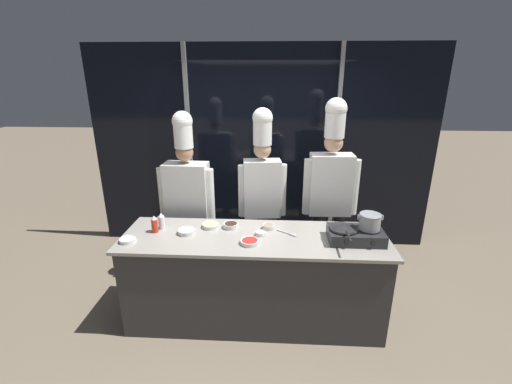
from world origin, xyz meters
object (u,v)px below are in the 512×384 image
Objects in this scene: prep_bowl_soy_glaze at (231,225)px; portable_stove at (356,235)px; prep_bowl_ginger at (211,225)px; prep_bowl_garlic at (186,231)px; prep_bowl_bell_pepper at (250,241)px; chef_line at (331,182)px; stock_pot at (370,221)px; chef_head at (187,191)px; prep_bowl_mushrooms at (269,226)px; prep_bowl_rice at (128,240)px; frying_pan at (344,227)px; prep_bowl_chicken at (261,233)px; chef_sous at (262,184)px; squeeze_bottle_chili at (155,224)px; serving_spoon_slotted at (290,234)px; squeeze_bottle_clear at (161,221)px.

portable_stove is at bearing -10.15° from prep_bowl_soy_glaze.
prep_bowl_ginger is 1.04× the size of prep_bowl_garlic.
chef_line is (0.83, 0.91, 0.28)m from prep_bowl_bell_pepper.
chef_line reaches higher than prep_bowl_bell_pepper.
stock_pot is 1.94m from chef_head.
prep_bowl_rice is (-1.26, -0.34, -0.01)m from prep_bowl_mushrooms.
prep_bowl_chicken is at bearing 175.28° from frying_pan.
prep_bowl_mushrooms is 0.93m from chef_line.
portable_stove is at bearing -14.25° from prep_bowl_mushrooms.
chef_line is at bearing 45.05° from prep_bowl_chicken.
prep_bowl_mushrooms is (-0.68, 0.21, -0.11)m from frying_pan.
prep_bowl_rice is at bearing 31.38° from chef_sous.
portable_stove is 2.87× the size of squeeze_bottle_chili.
prep_bowl_mushrooms is at bearing 163.12° from frying_pan.
prep_bowl_soy_glaze reaches higher than prep_bowl_rice.
frying_pan reaches higher than portable_stove.
frying_pan is 3.08× the size of prep_bowl_soy_glaze.
prep_bowl_garlic reaches higher than prep_bowl_ginger.
prep_bowl_garlic is at bearing -159.55° from prep_bowl_soy_glaze.
prep_bowl_bell_pepper is at bearing -151.59° from serving_spoon_slotted.
chef_line reaches higher than prep_bowl_soy_glaze.
prep_bowl_garlic is (-1.45, 0.06, -0.11)m from frying_pan.
squeeze_bottle_chili is 1.02× the size of squeeze_bottle_clear.
stock_pot is 1.34× the size of prep_bowl_garlic.
chef_line reaches higher than squeeze_bottle_clear.
prep_bowl_ginger is 0.77m from prep_bowl_rice.
prep_bowl_bell_pepper is (-0.09, -0.17, -0.00)m from prep_bowl_chicken.
prep_bowl_chicken reaches higher than serving_spoon_slotted.
prep_bowl_rice is 0.53m from prep_bowl_garlic.
squeeze_bottle_clear is 1.04m from prep_bowl_mushrooms.
prep_bowl_soy_glaze is at bearing 169.85° from portable_stove.
prep_bowl_soy_glaze is 0.88× the size of prep_bowl_ginger.
prep_bowl_garlic is at bearing 25.52° from chef_line.
portable_stove is 1.38m from prep_bowl_ginger.
prep_bowl_garlic is at bearing 104.76° from chef_head.
squeeze_bottle_clear is 0.29m from prep_bowl_garlic.
frying_pan is 1.11m from chef_sous.
prep_bowl_ginger is (-1.47, 0.21, -0.17)m from stock_pot.
squeeze_bottle_clear is 0.99× the size of prep_bowl_ginger.
chef_head reaches higher than squeeze_bottle_clear.
prep_bowl_mushrooms is at bearing 6.81° from squeeze_bottle_chili.
prep_bowl_mushrooms is at bearing -1.16° from prep_bowl_soy_glaze.
prep_bowl_bell_pepper is 0.09× the size of chef_sous.
prep_bowl_rice is (-2.05, -0.14, -0.04)m from portable_stove.
stock_pot is 1.08m from prep_bowl_bell_pepper.
chef_line reaches higher than prep_bowl_rice.
prep_bowl_rice is (-0.22, -0.29, -0.06)m from squeeze_bottle_clear.
stock_pot reaches higher than prep_bowl_mushrooms.
prep_bowl_bell_pepper is 1.17× the size of prep_bowl_rice.
stock_pot is at bearing -7.96° from prep_bowl_ginger.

